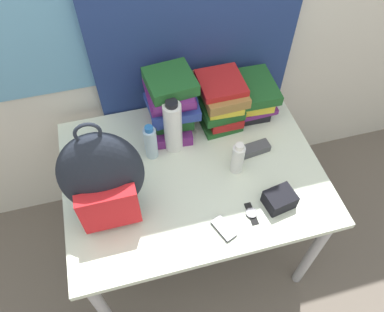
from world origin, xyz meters
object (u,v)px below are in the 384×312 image
Objects in this scene: wristwatch at (251,213)px; water_bottle at (151,142)px; backpack at (103,179)px; book_stack_center at (219,99)px; cell_phone at (224,229)px; sunglasses_case at (254,149)px; camera_pouch at (280,199)px; book_stack_left at (171,102)px; book_stack_right at (251,96)px; sunscreen_bottle at (238,158)px; sports_bottle at (173,127)px.

water_bottle is at bearing 129.38° from wristwatch.
backpack is 0.70m from book_stack_center.
water_bottle is 1.62× the size of cell_phone.
sunglasses_case is 1.51× the size of wristwatch.
camera_pouch is at bearing 7.65° from wristwatch.
camera_pouch is at bearing -58.89° from book_stack_left.
book_stack_left is 0.44m from sunglasses_case.
book_stack_center reaches higher than sunglasses_case.
backpack is at bearing -132.79° from water_bottle.
book_stack_right is at bearing 27.62° from backpack.
backpack is at bearing -131.69° from book_stack_left.
book_stack_center is 0.33m from sunscreen_bottle.
sports_bottle reaches higher than sunglasses_case.
water_bottle is at bearing -163.45° from book_stack_right.
book_stack_center is 1.83× the size of sunglasses_case.
book_stack_left is 2.69× the size of cell_phone.
sunscreen_bottle is 1.31× the size of camera_pouch.
sunscreen_bottle is at bearing 61.61° from cell_phone.
book_stack_center is at bearing 23.01° from water_bottle.
sunglasses_case is (0.67, 0.13, -0.20)m from backpack.
book_stack_left reaches higher than water_bottle.
backpack is 2.69× the size of water_bottle.
water_bottle is at bearing 139.64° from camera_pouch.
cell_phone is 0.88× the size of camera_pouch.
wristwatch is (-0.19, -0.56, -0.09)m from book_stack_right.
book_stack_left is 1.25× the size of book_stack_right.
cell_phone is 0.26m from camera_pouch.
sunglasses_case is (0.11, 0.07, -0.06)m from sunscreen_bottle.
wristwatch is at bearing -50.62° from water_bottle.
book_stack_left is at bearing 96.79° from cell_phone.
sports_bottle is at bearing 130.51° from camera_pouch.
water_bottle is at bearing 47.21° from backpack.
book_stack_center reaches higher than wristwatch.
camera_pouch is (0.09, -0.54, -0.08)m from book_stack_center.
sunscreen_bottle reaches higher than wristwatch.
wristwatch is at bearing -17.77° from backpack.
book_stack_right is 0.55m from camera_pouch.
sports_bottle is at bearing 38.09° from backpack.
book_stack_center is 0.29m from sunglasses_case.
book_stack_center reaches higher than camera_pouch.
wristwatch is (0.20, -0.56, -0.15)m from book_stack_left.
sports_bottle is at bearing 117.86° from wristwatch.
cell_phone is (-0.16, -0.60, -0.11)m from book_stack_center.
backpack reaches higher than book_stack_right.
backpack is 0.41m from sports_bottle.
cell_phone is (0.41, -0.21, -0.21)m from backpack.
book_stack_right is 2.15× the size of cell_phone.
backpack is 4.36× the size of cell_phone.
water_bottle is 0.65× the size of sports_bottle.
sunglasses_case is (0.32, -0.26, -0.14)m from book_stack_left.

